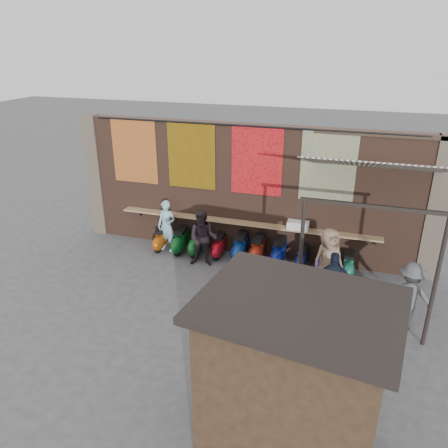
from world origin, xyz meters
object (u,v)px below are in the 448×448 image
Objects in this scene: diner_right at (203,238)px; market_stall at (294,384)px; shelf_box at (298,225)px; scooter_stool_7 at (302,258)px; scooter_stool_1 at (181,241)px; scooter_stool_2 at (198,242)px; scooter_stool_9 at (349,265)px; shopper_grey at (409,296)px; scooter_stool_3 at (219,246)px; diner_left at (167,226)px; scooter_stool_0 at (161,240)px; shopper_navy at (333,282)px; scooter_stool_8 at (323,260)px; shopper_tan at (328,260)px; scooter_stool_6 at (279,253)px; scooter_stool_4 at (241,247)px; scooter_stool_5 at (258,251)px.

market_stall reaches higher than diner_right.
shelf_box is 0.84× the size of scooter_stool_7.
scooter_stool_2 is (0.56, 0.02, 0.02)m from scooter_stool_1.
scooter_stool_7 is at bearing 177.49° from scooter_stool_9.
scooter_stool_1 is at bearing -13.36° from shopper_grey.
scooter_stool_1 is 3.78m from scooter_stool_7.
scooter_stool_1 is at bearing -177.74° from scooter_stool_2.
scooter_stool_2 is 1.17× the size of scooter_stool_3.
diner_left is at bearing 136.66° from market_stall.
scooter_stool_0 is at bearing -161.77° from diner_left.
diner_right is 6.59m from market_stall.
diner_left is (0.21, 0.05, 0.48)m from scooter_stool_0.
shopper_navy reaches higher than scooter_stool_9.
diner_left is 5.58m from shopper_navy.
shopper_tan is at bearing -78.90° from scooter_stool_8.
scooter_stool_7 is at bearing 0.36° from scooter_stool_6.
market_stall is (1.39, -6.18, 0.94)m from scooter_stool_6.
diner_left is at bearing 179.56° from scooter_stool_8.
scooter_stool_6 is 2.27m from diner_right.
shelf_box is at bearing 5.23° from scooter_stool_1.
scooter_stool_8 is 2.92m from shopper_grey.
scooter_stool_6 reaches higher than scooter_stool_7.
diner_right reaches higher than scooter_stool_6.
market_stall is (0.93, -6.45, 0.11)m from shelf_box.
scooter_stool_1 is at bearing -179.99° from scooter_stool_9.
scooter_stool_4 is 3.45m from shopper_navy.
scooter_stool_8 is (2.46, -0.07, -0.01)m from scooter_stool_4.
scooter_stool_0 is at bearing -175.34° from shelf_box.
shelf_box is 4.07m from diner_left.
shelf_box is 1.62m from shopper_tan.
scooter_stool_8 is (4.38, -0.01, 0.02)m from scooter_stool_1.
shopper_navy reaches higher than scooter_stool_1.
shopper_grey is (2.10, -1.99, 0.42)m from scooter_stool_8.
scooter_stool_0 is at bearing -178.33° from scooter_stool_4.
shopper_tan is (0.78, -0.96, 0.54)m from scooter_stool_7.
diner_left is 0.93× the size of shopper_tan.
shelf_box is at bearing 128.99° from scooter_stool_7.
scooter_stool_1 is at bearing 1.66° from scooter_stool_0.
diner_right is at bearing -55.74° from scooter_stool_2.
market_stall is (0.11, -6.11, 0.95)m from scooter_stool_8.
scooter_stool_0 is at bearing -178.07° from scooter_stool_2.
shelf_box is 4.35m from scooter_stool_0.
scooter_stool_1 is 5.14m from shopper_navy.
shopper_grey is (4.01, -2.00, 0.41)m from scooter_stool_5.
scooter_stool_4 is 0.56× the size of shopper_navy.
scooter_stool_2 reaches higher than scooter_stool_9.
shopper_grey is at bearing -15.45° from scooter_stool_0.
scooter_stool_7 is at bearing -33.52° from shopper_grey.
scooter_stool_2 is at bearing 179.42° from scooter_stool_5.
shelf_box is 1.80m from scooter_stool_9.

